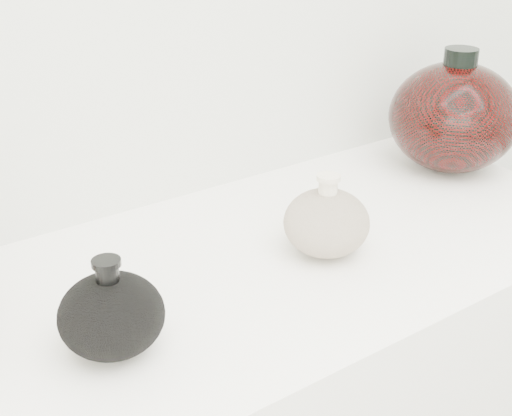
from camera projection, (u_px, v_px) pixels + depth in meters
black_gourd_vase at (112, 314)px, 0.79m from camera, size 0.13×0.13×0.12m
cream_gourd_vase at (326, 222)px, 1.00m from camera, size 0.15×0.15×0.12m
right_round_pot at (454, 117)px, 1.26m from camera, size 0.24×0.24×0.22m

